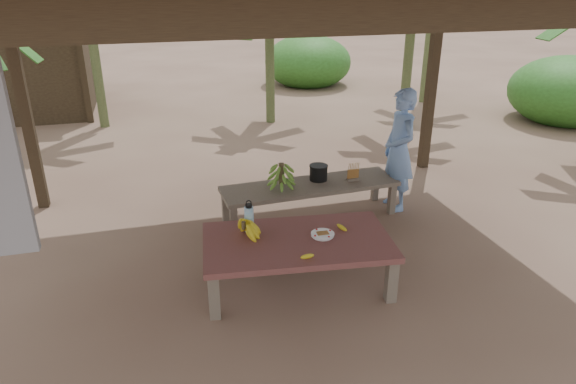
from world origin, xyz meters
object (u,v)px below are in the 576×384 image
object	(u,v)px
work_table	(297,245)
bench	(310,188)
ripe_banana_bunch	(244,229)
plate	(323,235)
cooking_pot	(318,173)
woman	(399,150)
water_flask	(249,218)

from	to	relation	value
work_table	bench	world-z (taller)	work_table
bench	ripe_banana_bunch	xyz separation A→B (m)	(-1.07, -1.23, 0.20)
plate	cooking_pot	world-z (taller)	cooking_pot
bench	cooking_pot	xyz separation A→B (m)	(0.14, 0.11, 0.15)
work_table	woman	bearing A→B (deg)	45.25
plate	water_flask	bearing A→B (deg)	155.83
woman	bench	bearing A→B (deg)	-89.09
work_table	ripe_banana_bunch	size ratio (longest dim) A/B	6.21
bench	woman	world-z (taller)	woman
work_table	plate	bearing A→B (deg)	5.49
work_table	ripe_banana_bunch	distance (m)	0.54
water_flask	cooking_pot	xyz separation A→B (m)	(1.14, 1.22, -0.10)
woman	plate	bearing A→B (deg)	-45.81
water_flask	woman	distance (m)	2.44
plate	ripe_banana_bunch	bearing A→B (deg)	166.29
ripe_banana_bunch	plate	size ratio (longest dim) A/B	1.34
plate	cooking_pot	xyz separation A→B (m)	(0.47, 1.52, 0.03)
plate	water_flask	world-z (taller)	water_flask
water_flask	woman	xyz separation A→B (m)	(2.17, 1.11, 0.15)
work_table	ripe_banana_bunch	bearing A→B (deg)	167.01
cooking_pot	woman	size ratio (longest dim) A/B	0.14
bench	ripe_banana_bunch	distance (m)	1.64
plate	woman	size ratio (longest dim) A/B	0.15
ripe_banana_bunch	plate	xyz separation A→B (m)	(0.74, -0.18, -0.08)
bench	cooking_pot	size ratio (longest dim) A/B	10.02
ripe_banana_bunch	cooking_pot	size ratio (longest dim) A/B	1.38
plate	cooking_pot	bearing A→B (deg)	72.74
water_flask	plate	bearing A→B (deg)	-24.17
water_flask	cooking_pot	size ratio (longest dim) A/B	1.51
work_table	bench	size ratio (longest dim) A/B	0.86
plate	work_table	bearing A→B (deg)	178.71
bench	water_flask	size ratio (longest dim) A/B	6.63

